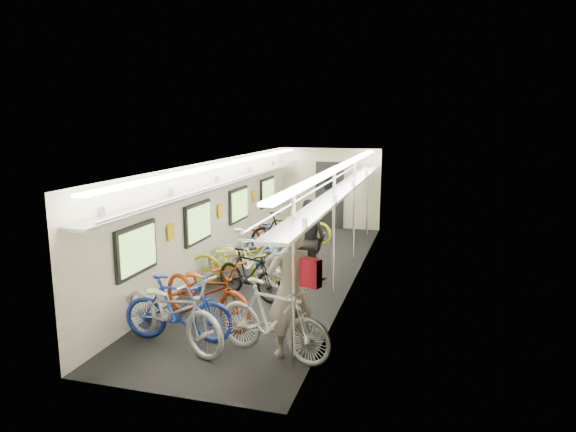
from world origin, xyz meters
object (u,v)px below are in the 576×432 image
Objects in this scene: bicycle_1 at (179,308)px; passenger_mid at (309,239)px; bicycle_0 at (171,310)px; backpack at (311,273)px; passenger_near at (290,290)px.

passenger_mid is at bearing -24.51° from bicycle_1.
backpack is (2.06, 0.02, 0.73)m from bicycle_0.
bicycle_0 is 1.23× the size of bicycle_1.
bicycle_1 is at bearing -36.18° from passenger_near.
bicycle_0 is at bearing -29.90° from passenger_near.
bicycle_0 is at bearing 97.02° from passenger_mid.
passenger_near is at bearing -95.70° from bicycle_1.
bicycle_0 is 3.86m from passenger_mid.
passenger_mid is (1.16, 3.68, 0.28)m from bicycle_0.
passenger_mid is at bearing -117.56° from passenger_near.
bicycle_0 is 0.19m from bicycle_1.
passenger_near reaches higher than bicycle_1.
backpack is (0.90, -3.66, 0.45)m from passenger_mid.
bicycle_1 is 1.02× the size of passenger_mid.
passenger_near is at bearing 170.33° from backpack.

